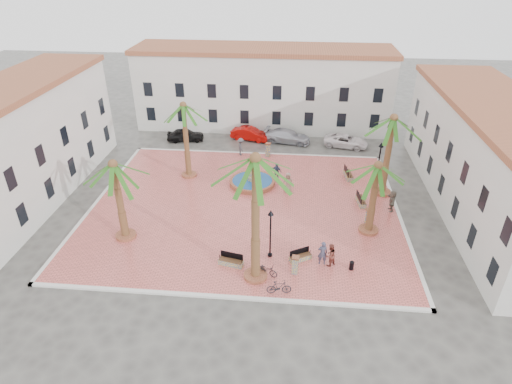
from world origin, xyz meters
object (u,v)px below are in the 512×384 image
palm_s (255,173)px  pedestrian_fountain_b (276,172)px  bench_e (361,201)px  car_silver (287,136)px  palm_e (377,175)px  bicycle_b (279,287)px  pedestrian_east (392,201)px  palm_nw (184,113)px  bollard_e (368,217)px  bench_ne (348,175)px  car_white (346,141)px  lamppost_e (380,156)px  palm_ne (392,128)px  lamppost_s (271,225)px  bench_s (231,262)px  pedestrian_fountain_a (288,183)px  car_black (185,135)px  cyclist_a (323,253)px  bicycle_a (266,269)px  car_red (250,134)px  bollard_se (295,265)px  fountain (252,181)px  litter_bin (352,266)px  bollard_n (268,149)px  palm_sw (115,174)px  bench_se (300,257)px

palm_s → pedestrian_fountain_b: bearing=87.2°
bench_e → car_silver: (-6.73, 13.25, 0.34)m
palm_e → bicycle_b: 11.07m
bench_e → pedestrian_east: pedestrian_east is taller
palm_nw → bollard_e: size_ratio=5.24×
bench_ne → car_white: 7.86m
lamppost_e → car_white: lamppost_e is taller
palm_ne → lamppost_e: size_ratio=1.77×
palm_e → lamppost_s: 8.72m
bench_s → pedestrian_fountain_a: bearing=84.1°
car_black → car_silver: size_ratio=0.80×
cyclist_a → bicycle_a: bearing=18.2°
car_red → car_white: car_red is taller
bench_e → bollard_se: size_ratio=1.32×
palm_nw → palm_s: palm_s is taller
fountain → pedestrian_fountain_a: bearing=-19.8°
palm_nw → litter_bin: (14.35, -12.71, -6.02)m
litter_bin → cyclist_a: size_ratio=0.33×
bicycle_b → pedestrian_east: 14.09m
cyclist_a → pedestrian_east: size_ratio=0.99×
bollard_se → litter_bin: bearing=11.1°
bollard_n → litter_bin: size_ratio=2.43×
car_white → bicycle_a: bearing=174.3°
fountain → car_silver: fountain is taller
lamppost_e → bicycle_b: lamppost_e is taller
bollard_se → cyclist_a: (1.87, 1.18, 0.22)m
palm_s → car_black: bearing=114.1°
fountain → palm_sw: (-8.86, -9.26, 5.10)m
bench_se → pedestrian_east: bearing=14.3°
bench_ne → car_red: size_ratio=0.44×
fountain → car_white: bearing=46.3°
bollard_e → lamppost_s: bearing=-148.0°
palm_e → bench_e: palm_e is taller
car_black → car_silver: bearing=-96.1°
palm_s → cyclist_a: palm_s is taller
fountain → bicycle_a: fountain is taller
cyclist_a → bicycle_b: cyclist_a is taller
bollard_n → bollard_e: 15.07m
bicycle_b → palm_ne: bearing=-38.6°
lamppost_s → bicycle_b: lamppost_s is taller
pedestrian_fountain_b → car_black: size_ratio=0.42×
bench_e → bicycle_b: (-6.56, -11.75, 0.22)m
bollard_n → car_silver: bearing=65.6°
bollard_n → car_red: bearing=117.1°
bicycle_a → car_white: 23.82m
bench_s → bollard_n: 18.23m
bollard_e → car_black: size_ratio=0.34×
bollard_n → litter_bin: (6.99, -17.88, -0.47)m
palm_e → litter_bin: size_ratio=9.83×
pedestrian_east → bicycle_b: bearing=-38.7°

